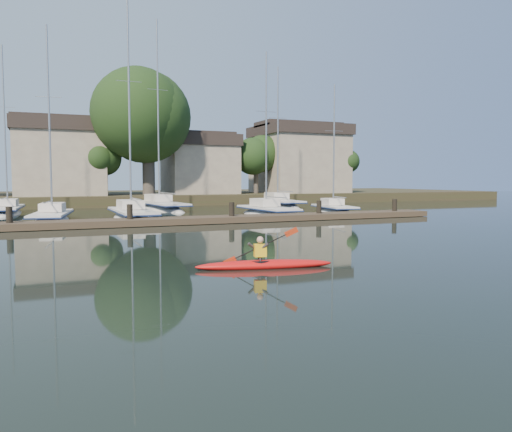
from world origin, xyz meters
name	(u,v)px	position (x,y,z in m)	size (l,w,h in m)	color
ground	(293,261)	(0.00, 0.00, 0.00)	(160.00, 160.00, 0.00)	black
kayak	(264,263)	(-1.38, -0.85, 0.16)	(4.12, 1.38, 1.31)	red
dock	(183,220)	(0.00, 14.00, 0.20)	(34.00, 2.00, 1.80)	#443927
sailboat_1	(52,224)	(-6.98, 18.65, -0.18)	(3.10, 8.16, 13.02)	silver
sailboat_2	(132,222)	(-2.19, 18.57, -0.19)	(2.31, 9.19, 15.14)	silver
sailboat_3	(267,218)	(7.23, 18.21, -0.19)	(2.44, 7.98, 12.73)	silver
sailboat_4	(334,215)	(13.03, 18.70, -0.18)	(2.95, 6.63, 10.89)	silver
sailboat_5	(8,216)	(-9.95, 27.04, -0.17)	(2.28, 8.25, 13.53)	silver
sailboat_6	(161,212)	(1.54, 27.48, -0.20)	(3.44, 10.93, 17.08)	silver
sailboat_7	(279,209)	(12.38, 27.24, -0.21)	(2.61, 8.84, 14.13)	silver
shore	(136,173)	(1.61, 40.29, 3.23)	(90.00, 25.25, 12.75)	#2D3319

